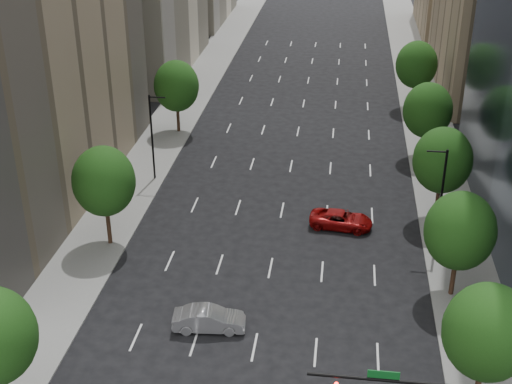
% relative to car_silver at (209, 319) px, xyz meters
% --- Properties ---
extents(sidewalk_left, '(6.00, 200.00, 0.15)m').
position_rel_car_silver_xyz_m(sidewalk_left, '(-12.08, 18.42, -0.77)').
color(sidewalk_left, slate).
rests_on(sidewalk_left, ground).
extents(sidewalk_right, '(6.00, 200.00, 0.15)m').
position_rel_car_silver_xyz_m(sidewalk_right, '(18.92, 18.42, -0.77)').
color(sidewalk_right, slate).
rests_on(sidewalk_right, ground).
extents(tree_right_1, '(5.20, 5.20, 8.75)m').
position_rel_car_silver_xyz_m(tree_right_1, '(17.42, -5.58, 4.91)').
color(tree_right_1, '#382316').
rests_on(tree_right_1, ground).
extents(tree_right_2, '(5.20, 5.20, 8.61)m').
position_rel_car_silver_xyz_m(tree_right_2, '(17.42, 6.42, 4.76)').
color(tree_right_2, '#382316').
rests_on(tree_right_2, ground).
extents(tree_right_3, '(5.20, 5.20, 8.89)m').
position_rel_car_silver_xyz_m(tree_right_3, '(17.42, 18.42, 5.05)').
color(tree_right_3, '#382316').
rests_on(tree_right_3, ground).
extents(tree_right_4, '(5.20, 5.20, 8.46)m').
position_rel_car_silver_xyz_m(tree_right_4, '(17.42, 32.42, 4.62)').
color(tree_right_4, '#382316').
rests_on(tree_right_4, ground).
extents(tree_right_5, '(5.20, 5.20, 8.75)m').
position_rel_car_silver_xyz_m(tree_right_5, '(17.42, 48.42, 4.91)').
color(tree_right_5, '#382316').
rests_on(tree_right_5, ground).
extents(tree_left_1, '(5.20, 5.20, 8.97)m').
position_rel_car_silver_xyz_m(tree_left_1, '(-10.58, 10.42, 5.12)').
color(tree_left_1, '#382316').
rests_on(tree_left_1, ground).
extents(tree_left_2, '(5.20, 5.20, 8.68)m').
position_rel_car_silver_xyz_m(tree_left_2, '(-10.58, 36.42, 4.84)').
color(tree_left_2, '#382316').
rests_on(tree_left_2, ground).
extents(streetlight_rn, '(1.70, 0.20, 9.00)m').
position_rel_car_silver_xyz_m(streetlight_rn, '(16.86, 13.42, 4.00)').
color(streetlight_rn, black).
rests_on(streetlight_rn, ground).
extents(streetlight_ln, '(1.70, 0.20, 9.00)m').
position_rel_car_silver_xyz_m(streetlight_ln, '(-10.02, 23.42, 4.00)').
color(streetlight_ln, black).
rests_on(streetlight_ln, ground).
extents(car_silver, '(5.26, 2.28, 1.68)m').
position_rel_car_silver_xyz_m(car_silver, '(0.00, 0.00, 0.00)').
color(car_silver, gray).
rests_on(car_silver, ground).
extents(car_red_far, '(5.82, 3.15, 1.55)m').
position_rel_car_silver_xyz_m(car_red_far, '(8.92, 15.87, -0.07)').
color(car_red_far, maroon).
rests_on(car_red_far, ground).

